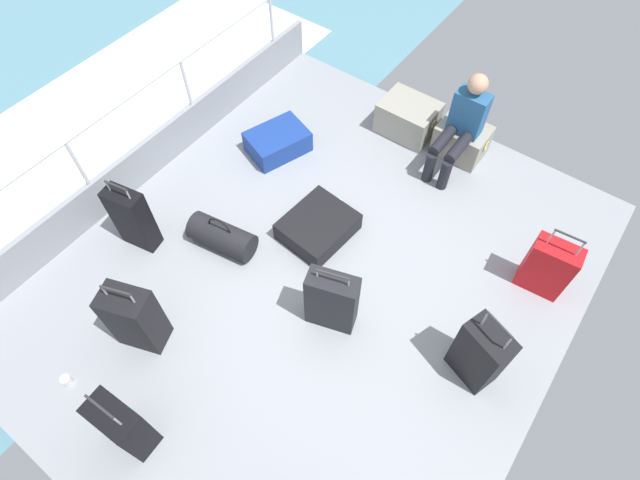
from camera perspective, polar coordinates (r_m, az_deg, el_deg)
ground_plane at (r=4.80m, az=-0.46°, el=-3.96°), size 4.40×5.20×0.06m
gunwale_port at (r=5.65m, az=-18.68°, el=8.89°), size 0.06×5.20×0.45m
railing_port at (r=5.29m, az=-20.32°, el=12.95°), size 0.04×4.20×1.02m
sea_wake at (r=7.01m, az=-25.28°, el=10.33°), size 12.00×12.00×0.01m
cargo_crate_0 at (r=5.92m, az=9.92°, el=13.48°), size 0.65×0.48×0.38m
cargo_crate_1 at (r=5.80m, az=15.69°, el=10.81°), size 0.57×0.40×0.37m
passenger_seated at (r=5.42m, az=15.72°, el=12.52°), size 0.34×0.66×1.07m
suitcase_0 at (r=4.94m, az=-0.23°, el=1.54°), size 0.63×0.72×0.21m
suitcase_1 at (r=4.99m, az=-20.43°, el=2.29°), size 0.38×0.25×0.84m
suitcase_2 at (r=4.19m, az=-21.43°, el=-18.90°), size 0.42×0.24×0.78m
suitcase_3 at (r=4.89m, az=24.36°, el=-2.82°), size 0.41×0.25×0.80m
suitcase_4 at (r=4.25m, az=1.34°, el=-6.89°), size 0.47×0.32×0.79m
suitcase_5 at (r=5.68m, az=-4.81°, el=11.02°), size 0.64×0.75×0.25m
suitcase_7 at (r=4.43m, az=-20.22°, el=-8.30°), size 0.45×0.37×0.84m
suitcase_8 at (r=4.24m, az=17.63°, el=-12.16°), size 0.44×0.35×0.90m
duffel_bag at (r=4.92m, az=-11.01°, el=0.41°), size 0.68×0.38×0.41m
paper_cup at (r=4.77m, az=-26.69°, el=-14.02°), size 0.08×0.08×0.10m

